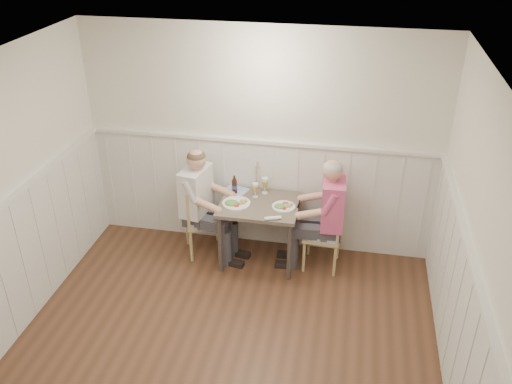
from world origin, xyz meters
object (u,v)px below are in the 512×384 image
(grass_vase, at_px, (255,176))
(beer_bottle, at_px, (234,186))
(dining_table, at_px, (259,212))
(man_in_pink, at_px, (328,223))
(chair_right, at_px, (327,231))
(chair_left, at_px, (199,216))
(diner_cream, at_px, (200,211))

(grass_vase, bearing_deg, beer_bottle, -147.52)
(dining_table, xyz_separation_m, man_in_pink, (0.76, 0.02, -0.08))
(chair_right, relative_size, man_in_pink, 0.63)
(chair_right, bearing_deg, chair_left, 179.70)
(dining_table, relative_size, chair_left, 0.97)
(diner_cream, xyz_separation_m, grass_vase, (0.58, 0.31, 0.35))
(dining_table, distance_m, man_in_pink, 0.76)
(man_in_pink, bearing_deg, chair_left, 179.54)
(chair_left, distance_m, beer_bottle, 0.55)
(man_in_pink, bearing_deg, grass_vase, 161.71)
(dining_table, relative_size, man_in_pink, 0.64)
(chair_right, distance_m, man_in_pink, 0.11)
(dining_table, distance_m, chair_right, 0.78)
(chair_left, height_order, beer_bottle, beer_bottle)
(chair_right, distance_m, beer_bottle, 1.16)
(chair_left, distance_m, grass_vase, 0.80)
(chair_left, xyz_separation_m, man_in_pink, (1.47, -0.01, 0.08))
(dining_table, bearing_deg, diner_cream, 179.70)
(beer_bottle, bearing_deg, grass_vase, 32.48)
(chair_right, height_order, grass_vase, grass_vase)
(dining_table, bearing_deg, chair_right, 2.18)
(diner_cream, distance_m, beer_bottle, 0.49)
(chair_right, xyz_separation_m, beer_bottle, (-1.08, 0.15, 0.39))
(dining_table, xyz_separation_m, beer_bottle, (-0.32, 0.18, 0.20))
(diner_cream, relative_size, beer_bottle, 6.18)
(diner_cream, bearing_deg, grass_vase, 28.05)
(man_in_pink, xyz_separation_m, beer_bottle, (-1.07, 0.15, 0.28))
(dining_table, xyz_separation_m, chair_left, (-0.72, 0.04, -0.16))
(grass_vase, bearing_deg, dining_table, -70.91)
(beer_bottle, bearing_deg, chair_right, -7.71)
(chair_left, height_order, diner_cream, diner_cream)
(chair_right, bearing_deg, diner_cream, -178.99)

